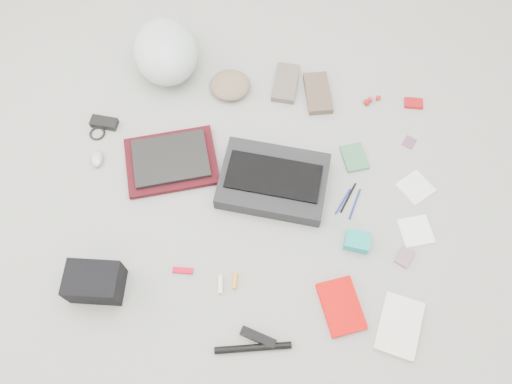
# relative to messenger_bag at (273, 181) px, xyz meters

# --- Properties ---
(ground_plane) EXTENTS (4.00, 4.00, 0.00)m
(ground_plane) POSITION_rel_messenger_bag_xyz_m (-0.06, -0.07, -0.04)
(ground_plane) COLOR gray
(messenger_bag) EXTENTS (0.45, 0.33, 0.07)m
(messenger_bag) POSITION_rel_messenger_bag_xyz_m (0.00, 0.00, 0.00)
(messenger_bag) COLOR #242428
(messenger_bag) RESTS_ON ground_plane
(bag_flap) EXTENTS (0.39, 0.19, 0.01)m
(bag_flap) POSITION_rel_messenger_bag_xyz_m (0.00, 0.00, 0.04)
(bag_flap) COLOR black
(bag_flap) RESTS_ON messenger_bag
(laptop_sleeve) EXTENTS (0.46, 0.41, 0.03)m
(laptop_sleeve) POSITION_rel_messenger_bag_xyz_m (-0.45, 0.04, -0.02)
(laptop_sleeve) COLOR #420B12
(laptop_sleeve) RESTS_ON ground_plane
(laptop) EXTENTS (0.38, 0.33, 0.02)m
(laptop) POSITION_rel_messenger_bag_xyz_m (-0.45, 0.04, 0.00)
(laptop) COLOR black
(laptop) RESTS_ON laptop_sleeve
(bike_helmet) EXTENTS (0.42, 0.46, 0.22)m
(bike_helmet) POSITION_rel_messenger_bag_xyz_m (-0.59, 0.55, 0.08)
(bike_helmet) COLOR silver
(bike_helmet) RESTS_ON ground_plane
(beanie) EXTENTS (0.21, 0.20, 0.07)m
(beanie) POSITION_rel_messenger_bag_xyz_m (-0.27, 0.47, -0.00)
(beanie) COLOR #856C56
(beanie) RESTS_ON ground_plane
(mitten_left) EXTENTS (0.11, 0.21, 0.03)m
(mitten_left) POSITION_rel_messenger_bag_xyz_m (-0.02, 0.53, -0.02)
(mitten_left) COLOR #6B5E55
(mitten_left) RESTS_ON ground_plane
(mitten_right) EXTENTS (0.16, 0.24, 0.03)m
(mitten_right) POSITION_rel_messenger_bag_xyz_m (0.14, 0.50, -0.02)
(mitten_right) COLOR brown
(mitten_right) RESTS_ON ground_plane
(power_brick) EXTENTS (0.12, 0.06, 0.03)m
(power_brick) POSITION_rel_messenger_bag_xyz_m (-0.80, 0.18, -0.02)
(power_brick) COLOR black
(power_brick) RESTS_ON ground_plane
(cable_coil) EXTENTS (0.07, 0.07, 0.01)m
(cable_coil) POSITION_rel_messenger_bag_xyz_m (-0.82, 0.13, -0.03)
(cable_coil) COLOR black
(cable_coil) RESTS_ON ground_plane
(mouse) EXTENTS (0.07, 0.10, 0.03)m
(mouse) POSITION_rel_messenger_bag_xyz_m (-0.77, -0.00, -0.02)
(mouse) COLOR #ABABAB
(mouse) RESTS_ON ground_plane
(camera_bag) EXTENTS (0.21, 0.16, 0.13)m
(camera_bag) POSITION_rel_messenger_bag_xyz_m (-0.60, -0.55, 0.03)
(camera_bag) COLOR black
(camera_bag) RESTS_ON ground_plane
(multitool) EXTENTS (0.08, 0.03, 0.01)m
(multitool) POSITION_rel_messenger_bag_xyz_m (-0.30, -0.43, -0.03)
(multitool) COLOR #C0001C
(multitool) RESTS_ON ground_plane
(toiletry_tube_white) EXTENTS (0.03, 0.07, 0.02)m
(toiletry_tube_white) POSITION_rel_messenger_bag_xyz_m (-0.14, -0.47, -0.03)
(toiletry_tube_white) COLOR silver
(toiletry_tube_white) RESTS_ON ground_plane
(toiletry_tube_orange) EXTENTS (0.02, 0.06, 0.02)m
(toiletry_tube_orange) POSITION_rel_messenger_bag_xyz_m (-0.09, -0.44, -0.03)
(toiletry_tube_orange) COLOR orange
(toiletry_tube_orange) RESTS_ON ground_plane
(u_lock) EXTENTS (0.14, 0.07, 0.03)m
(u_lock) POSITION_rel_messenger_bag_xyz_m (0.04, -0.64, -0.02)
(u_lock) COLOR black
(u_lock) RESTS_ON ground_plane
(bike_pump) EXTENTS (0.28, 0.09, 0.03)m
(bike_pump) POSITION_rel_messenger_bag_xyz_m (0.03, -0.68, -0.02)
(bike_pump) COLOR black
(bike_pump) RESTS_ON ground_plane
(book_red) EXTENTS (0.21, 0.25, 0.02)m
(book_red) POSITION_rel_messenger_bag_xyz_m (0.33, -0.47, -0.03)
(book_red) COLOR #EF0904
(book_red) RESTS_ON ground_plane
(book_white) EXTENTS (0.18, 0.24, 0.02)m
(book_white) POSITION_rel_messenger_bag_xyz_m (0.55, -0.51, -0.03)
(book_white) COLOR silver
(book_white) RESTS_ON ground_plane
(notepad) EXTENTS (0.14, 0.16, 0.02)m
(notepad) POSITION_rel_messenger_bag_xyz_m (0.33, 0.19, -0.03)
(notepad) COLOR #3A714A
(notepad) RESTS_ON ground_plane
(pen_blue) EXTENTS (0.06, 0.13, 0.01)m
(pen_blue) POSITION_rel_messenger_bag_xyz_m (0.30, -0.03, -0.03)
(pen_blue) COLOR #162096
(pen_blue) RESTS_ON ground_plane
(pen_black) EXTENTS (0.06, 0.15, 0.01)m
(pen_black) POSITION_rel_messenger_bag_xyz_m (0.32, -0.01, -0.03)
(pen_black) COLOR black
(pen_black) RESTS_ON ground_plane
(pen_navy) EXTENTS (0.04, 0.15, 0.01)m
(pen_navy) POSITION_rel_messenger_bag_xyz_m (0.35, -0.04, -0.03)
(pen_navy) COLOR navy
(pen_navy) RESTS_ON ground_plane
(accordion_wallet) EXTENTS (0.10, 0.08, 0.05)m
(accordion_wallet) POSITION_rel_messenger_bag_xyz_m (0.37, -0.21, -0.01)
(accordion_wallet) COLOR #11AAA2
(accordion_wallet) RESTS_ON ground_plane
(card_deck) EXTENTS (0.08, 0.09, 0.01)m
(card_deck) POSITION_rel_messenger_bag_xyz_m (0.56, -0.24, -0.03)
(card_deck) COLOR gray
(card_deck) RESTS_ON ground_plane
(napkin_top) EXTENTS (0.17, 0.17, 0.01)m
(napkin_top) POSITION_rel_messenger_bag_xyz_m (0.60, 0.08, -0.03)
(napkin_top) COLOR white
(napkin_top) RESTS_ON ground_plane
(napkin_bottom) EXTENTS (0.16, 0.16, 0.01)m
(napkin_bottom) POSITION_rel_messenger_bag_xyz_m (0.61, -0.12, -0.03)
(napkin_bottom) COLOR white
(napkin_bottom) RESTS_ON ground_plane
(lollipop_a) EXTENTS (0.04, 0.04, 0.03)m
(lollipop_a) POSITION_rel_messenger_bag_xyz_m (0.37, 0.48, -0.02)
(lollipop_a) COLOR #A8160E
(lollipop_a) RESTS_ON ground_plane
(lollipop_b) EXTENTS (0.03, 0.03, 0.02)m
(lollipop_b) POSITION_rel_messenger_bag_xyz_m (0.38, 0.50, -0.02)
(lollipop_b) COLOR #A41C32
(lollipop_b) RESTS_ON ground_plane
(lollipop_c) EXTENTS (0.03, 0.03, 0.02)m
(lollipop_c) POSITION_rel_messenger_bag_xyz_m (0.42, 0.52, -0.02)
(lollipop_c) COLOR red
(lollipop_c) RESTS_ON ground_plane
(altoids_tin) EXTENTS (0.09, 0.06, 0.02)m
(altoids_tin) POSITION_rel_messenger_bag_xyz_m (0.58, 0.52, -0.03)
(altoids_tin) COLOR #AD1116
(altoids_tin) RESTS_ON ground_plane
(stamp_sheet) EXTENTS (0.07, 0.07, 0.00)m
(stamp_sheet) POSITION_rel_messenger_bag_xyz_m (0.57, 0.31, -0.03)
(stamp_sheet) COLOR #784C66
(stamp_sheet) RESTS_ON ground_plane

